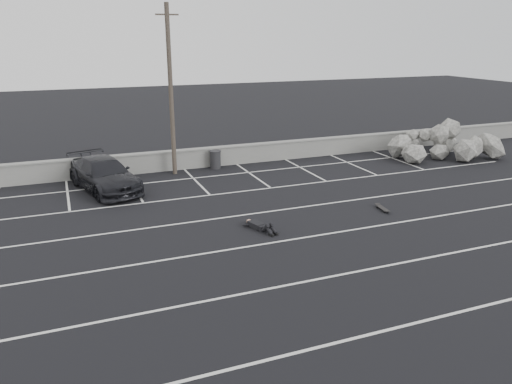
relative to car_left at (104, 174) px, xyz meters
name	(u,v)px	position (x,y,z in m)	size (l,w,h in m)	color
ground	(267,289)	(3.32, -11.71, -0.73)	(120.00, 120.00, 0.00)	black
seawall	(165,161)	(3.32, 2.29, -0.19)	(50.00, 0.45, 1.06)	gray
stall_lines	(218,235)	(3.23, -7.30, -0.73)	(36.00, 20.05, 0.01)	silver
car_left	(104,174)	(0.00, 0.00, 0.00)	(1.74, 4.31, 1.47)	black
car_right	(104,174)	(0.00, -0.10, 0.01)	(2.08, 5.12, 1.49)	black
utility_pole	(171,91)	(3.66, 1.49, 3.53)	(1.12, 0.22, 8.41)	#4C4238
trash_bin	(215,159)	(5.96, 1.76, -0.24)	(0.73, 0.73, 0.98)	#27272A
riprap_pile	(445,148)	(19.15, -0.98, -0.11)	(6.27, 4.81, 1.51)	#9E9C94
person	(256,222)	(4.80, -7.16, -0.53)	(1.41, 2.24, 0.42)	black
skateboard	(383,208)	(10.38, -7.28, -0.65)	(0.33, 0.87, 0.10)	black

